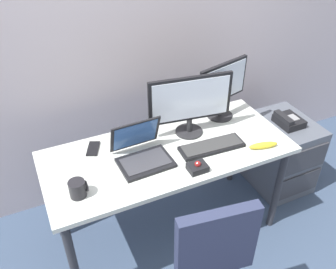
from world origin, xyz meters
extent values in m
plane|color=#3A4B64|center=(0.00, 0.00, 0.00)|extent=(8.00, 8.00, 0.00)
cube|color=beige|center=(0.00, 0.68, 1.40)|extent=(6.00, 0.10, 2.80)
cube|color=silver|center=(0.00, 0.00, 0.72)|extent=(1.54, 0.67, 0.03)
cylinder|color=#2D2D33|center=(-0.71, -0.27, 0.35)|extent=(0.05, 0.05, 0.71)
cylinder|color=#2D2D33|center=(0.71, -0.27, 0.35)|extent=(0.05, 0.05, 0.71)
cylinder|color=#2D2D33|center=(-0.71, 0.27, 0.35)|extent=(0.05, 0.05, 0.71)
cylinder|color=#2D2D33|center=(0.71, 0.27, 0.35)|extent=(0.05, 0.05, 0.71)
cube|color=#535862|center=(1.04, 0.10, 0.29)|extent=(0.42, 0.52, 0.59)
cube|color=#38383D|center=(1.04, -0.17, 0.42)|extent=(0.38, 0.01, 0.20)
cube|color=#38383D|center=(1.04, -0.17, 0.18)|extent=(0.38, 0.01, 0.20)
cube|color=black|center=(1.04, 0.08, 0.62)|extent=(0.17, 0.20, 0.06)
cube|color=black|center=(0.98, 0.08, 0.66)|extent=(0.05, 0.18, 0.04)
cube|color=gray|center=(1.06, 0.07, 0.65)|extent=(0.07, 0.08, 0.01)
cube|color=#2C334F|center=(-0.08, -0.72, 0.72)|extent=(0.40, 0.12, 0.42)
cylinder|color=#262628|center=(0.21, 0.12, 0.74)|extent=(0.18, 0.18, 0.01)
cylinder|color=#262628|center=(0.21, 0.12, 0.80)|extent=(0.04, 0.04, 0.09)
cube|color=black|center=(0.21, 0.12, 0.99)|extent=(0.54, 0.10, 0.30)
cube|color=silver|center=(0.21, 0.10, 0.99)|extent=(0.49, 0.08, 0.27)
cylinder|color=#262628|center=(0.50, 0.20, 0.74)|extent=(0.18, 0.18, 0.01)
cylinder|color=#262628|center=(0.50, 0.20, 0.81)|extent=(0.04, 0.04, 0.12)
cube|color=black|center=(0.50, 0.20, 1.01)|extent=(0.41, 0.13, 0.27)
cube|color=silver|center=(0.50, 0.19, 1.01)|extent=(0.37, 0.10, 0.24)
cube|color=black|center=(0.26, -0.10, 0.75)|extent=(0.42, 0.16, 0.02)
cube|color=#353535|center=(0.26, -0.10, 0.76)|extent=(0.39, 0.14, 0.01)
cube|color=black|center=(-0.18, -0.06, 0.75)|extent=(0.32, 0.23, 0.02)
cube|color=#38383D|center=(-0.18, -0.06, 0.76)|extent=(0.28, 0.17, 0.00)
cube|color=black|center=(-0.18, 0.08, 0.86)|extent=(0.31, 0.09, 0.21)
cube|color=#335999|center=(-0.18, 0.07, 0.86)|extent=(0.27, 0.07, 0.18)
cube|color=black|center=(0.08, -0.24, 0.76)|extent=(0.11, 0.09, 0.04)
sphere|color=maroon|center=(0.08, -0.24, 0.78)|extent=(0.04, 0.04, 0.04)
cylinder|color=black|center=(-0.60, -0.15, 0.79)|extent=(0.09, 0.09, 0.10)
torus|color=black|center=(-0.55, -0.15, 0.79)|extent=(0.01, 0.06, 0.06)
cube|color=black|center=(-0.42, 0.20, 0.74)|extent=(0.12, 0.16, 0.01)
ellipsoid|color=yellow|center=(0.55, -0.23, 0.76)|extent=(0.20, 0.08, 0.04)
camera|label=1|loc=(-0.75, -1.61, 2.13)|focal=38.90mm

